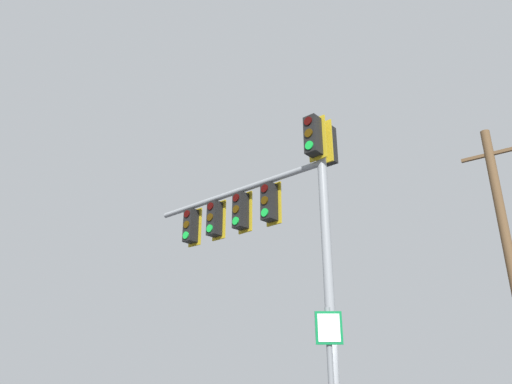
{
  "coord_description": "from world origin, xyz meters",
  "views": [
    {
      "loc": [
        -2.66,
        -9.5,
        1.7
      ],
      "look_at": [
        -0.6,
        1.29,
        6.11
      ],
      "focal_mm": 34.23,
      "sensor_mm": 36.0,
      "label": 1
    }
  ],
  "objects": [
    {
      "name": "utility_pole_wooden",
      "position": [
        8.73,
        4.63,
        5.38
      ],
      "size": [
        1.44,
        1.5,
        10.56
      ],
      "color": "brown",
      "rests_on": "ground"
    },
    {
      "name": "signal_mast_assembly",
      "position": [
        -0.32,
        0.94,
        5.39
      ],
      "size": [
        3.82,
        4.69,
        7.36
      ],
      "color": "gray",
      "rests_on": "ground"
    }
  ]
}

